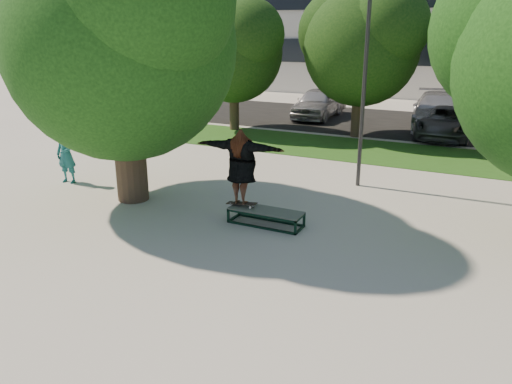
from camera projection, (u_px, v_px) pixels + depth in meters
The scene contains 15 objects.
ground at pixel (253, 239), 11.15m from camera, with size 120.00×120.00×0.00m, color #A8A59B.
grass_strip at pixel (390, 153), 18.82m from camera, with size 30.00×4.00×0.02m, color #254E16.
asphalt_strip at pixel (397, 123), 24.77m from camera, with size 40.00×8.00×0.01m, color black.
tree_left at pixel (120, 31), 12.51m from camera, with size 6.96×5.95×7.12m.
bg_tree_left at pixel (233, 46), 22.18m from camera, with size 5.28×4.51×5.77m.
bg_tree_mid at pixel (361, 40), 20.64m from camera, with size 5.76×4.92×6.24m.
bg_tree_right at pixel (506, 57), 18.04m from camera, with size 5.04×4.31×5.43m.
lamppost at pixel (365, 78), 14.00m from camera, with size 0.25×0.15×6.11m.
grind_box at pixel (266, 217), 11.93m from camera, with size 1.80×0.60×0.38m.
skater_rig at pixel (241, 167), 11.83m from camera, with size 2.26×0.68×1.90m.
bystander at pixel (66, 154), 15.00m from camera, with size 0.65×0.43×1.78m, color #195E61.
car_silver_a at pixel (317, 103), 26.05m from camera, with size 1.84×4.56×1.55m, color #B0AFB4.
car_dark at pixel (321, 104), 26.45m from camera, with size 1.45×4.16×1.37m, color black.
car_grey at pixel (446, 122), 21.45m from camera, with size 2.13×4.62×1.28m, color #55555A.
car_silver_b at pixel (438, 111), 23.26m from camera, with size 2.30×5.65×1.64m, color #ABAAAF.
Camera 1 is at (4.60, -9.17, 4.49)m, focal length 35.00 mm.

